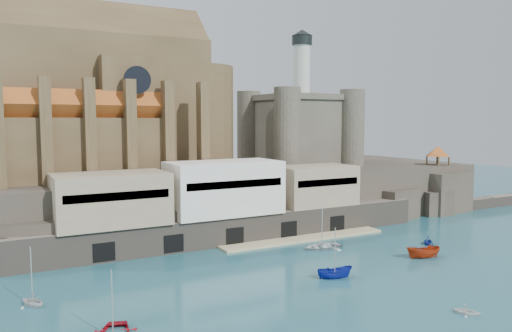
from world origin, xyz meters
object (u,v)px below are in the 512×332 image
object	(u,v)px
church	(108,106)
pavilion	(438,152)
boat_2	(335,278)
boat_1	(466,314)
castle_keep	(299,126)

from	to	relation	value
church	pavilion	world-z (taller)	church
pavilion	church	bearing A→B (deg)	166.52
church	pavilion	bearing A→B (deg)	-13.48
church	boat_2	xyz separation A→B (m)	(18.02, -42.62, -22.13)
pavilion	boat_2	xyz separation A→B (m)	(-48.11, -26.77, -12.73)
church	boat_2	distance (m)	51.29
boat_1	boat_2	distance (m)	16.40
church	boat_2	world-z (taller)	church
boat_2	pavilion	bearing A→B (deg)	-45.64
boat_1	boat_2	bearing A→B (deg)	75.94
church	boat_1	xyz separation A→B (m)	(22.54, -58.38, -22.13)
boat_2	church	bearing A→B (deg)	38.19
castle_keep	boat_2	bearing A→B (deg)	-117.93
castle_keep	boat_2	world-z (taller)	castle_keep
castle_keep	church	bearing A→B (deg)	178.89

